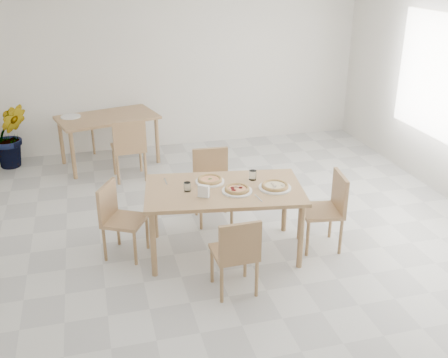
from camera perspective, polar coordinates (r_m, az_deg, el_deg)
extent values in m
plane|color=beige|center=(5.87, 1.80, -7.23)|extent=(7.00, 7.00, 0.00)
plane|color=silver|center=(8.61, -4.89, 12.68)|extent=(6.00, 0.00, 6.00)
cube|color=tan|center=(5.42, 0.00, -1.22)|extent=(1.75, 1.16, 0.04)
cylinder|color=tan|center=(5.23, -7.72, -7.07)|extent=(0.06, 0.06, 0.71)
cylinder|color=tan|center=(5.37, 8.37, -6.23)|extent=(0.06, 0.06, 0.71)
cylinder|color=tan|center=(5.91, -7.56, -3.26)|extent=(0.06, 0.06, 0.71)
cylinder|color=tan|center=(6.04, 6.63, -2.62)|extent=(0.06, 0.06, 0.71)
cube|color=tan|center=(4.96, 1.10, -8.00)|extent=(0.41, 0.41, 0.04)
cube|color=tan|center=(4.70, 1.77, -6.93)|extent=(0.40, 0.05, 0.38)
cylinder|color=tan|center=(5.25, 2.31, -8.77)|extent=(0.03, 0.03, 0.39)
cylinder|color=tan|center=(5.17, -1.31, -9.34)|extent=(0.03, 0.03, 0.39)
cylinder|color=tan|center=(4.98, 3.57, -10.76)|extent=(0.03, 0.03, 0.39)
cylinder|color=tan|center=(4.90, -0.25, -11.41)|extent=(0.03, 0.03, 0.39)
cube|color=tan|center=(6.19, -1.16, -0.93)|extent=(0.45, 0.45, 0.04)
cube|color=tan|center=(6.28, -1.50, 1.63)|extent=(0.43, 0.06, 0.41)
cylinder|color=tan|center=(6.10, -2.51, -3.72)|extent=(0.04, 0.04, 0.42)
cylinder|color=tan|center=(6.16, 0.84, -3.41)|extent=(0.04, 0.04, 0.42)
cylinder|color=tan|center=(6.43, -3.04, -2.26)|extent=(0.04, 0.04, 0.42)
cylinder|color=tan|center=(6.49, 0.15, -1.99)|extent=(0.04, 0.04, 0.42)
cube|color=tan|center=(5.60, -10.75, -4.49)|extent=(0.54, 0.54, 0.04)
cube|color=tan|center=(5.58, -12.60, -2.37)|extent=(0.22, 0.37, 0.38)
cylinder|color=tan|center=(5.51, -9.65, -7.46)|extent=(0.03, 0.03, 0.39)
cylinder|color=tan|center=(5.78, -8.37, -5.79)|extent=(0.03, 0.03, 0.39)
cylinder|color=tan|center=(5.64, -12.87, -6.96)|extent=(0.03, 0.03, 0.39)
cylinder|color=tan|center=(5.90, -11.46, -5.37)|extent=(0.03, 0.03, 0.39)
cube|color=tan|center=(5.74, 10.50, -3.46)|extent=(0.48, 0.48, 0.04)
cube|color=tan|center=(5.71, 12.50, -1.36)|extent=(0.10, 0.42, 0.40)
cylinder|color=tan|center=(5.95, 8.19, -4.73)|extent=(0.04, 0.04, 0.41)
cylinder|color=tan|center=(5.65, 9.08, -6.43)|extent=(0.04, 0.04, 0.41)
cylinder|color=tan|center=(6.05, 11.52, -4.50)|extent=(0.04, 0.04, 0.41)
cylinder|color=tan|center=(5.75, 12.58, -6.16)|extent=(0.04, 0.04, 0.41)
cylinder|color=white|center=(5.55, -1.54, -0.27)|extent=(0.31, 0.31, 0.02)
cylinder|color=white|center=(5.43, 5.56, -0.94)|extent=(0.34, 0.34, 0.02)
cylinder|color=white|center=(5.33, 1.43, -1.31)|extent=(0.31, 0.31, 0.02)
cylinder|color=tan|center=(5.55, -1.55, -0.13)|extent=(0.31, 0.31, 0.01)
torus|color=tan|center=(5.54, -1.55, -0.03)|extent=(0.32, 0.32, 0.03)
cylinder|color=#D25E25|center=(5.54, -1.55, -0.04)|extent=(0.24, 0.24, 0.01)
ellipsoid|color=#194D11|center=(5.54, -1.55, 0.02)|extent=(0.05, 0.03, 0.01)
cylinder|color=tan|center=(5.43, 5.56, -0.79)|extent=(0.36, 0.36, 0.01)
torus|color=tan|center=(5.42, 5.57, -0.70)|extent=(0.36, 0.36, 0.03)
cylinder|color=beige|center=(5.42, 5.57, -0.71)|extent=(0.28, 0.28, 0.01)
cylinder|color=tan|center=(5.33, 1.43, -1.17)|extent=(0.32, 0.32, 0.01)
torus|color=tan|center=(5.32, 1.44, -1.07)|extent=(0.32, 0.32, 0.03)
cylinder|color=#D25E25|center=(5.32, 1.44, -1.08)|extent=(0.25, 0.25, 0.01)
cylinder|color=white|center=(5.61, 3.14, 0.42)|extent=(0.08, 0.08, 0.10)
cylinder|color=white|center=(5.35, -4.02, -0.85)|extent=(0.07, 0.07, 0.09)
cube|color=silver|center=(5.21, -2.22, -1.96)|extent=(0.13, 0.11, 0.01)
cube|color=white|center=(5.18, -2.24, -1.30)|extent=(0.12, 0.10, 0.12)
cube|color=silver|center=(5.20, 3.78, -2.11)|extent=(0.03, 0.18, 0.01)
cube|color=silver|center=(5.60, -6.37, -0.27)|extent=(0.02, 0.18, 0.01)
cube|color=tan|center=(8.06, -12.59, 6.55)|extent=(1.58, 1.14, 0.04)
cylinder|color=tan|center=(7.71, -16.11, 2.48)|extent=(0.06, 0.06, 0.71)
cylinder|color=tan|center=(8.07, -7.29, 4.15)|extent=(0.06, 0.06, 0.71)
cylinder|color=tan|center=(8.33, -17.27, 3.90)|extent=(0.06, 0.06, 0.71)
cylinder|color=tan|center=(8.66, -9.01, 5.41)|extent=(0.06, 0.06, 0.71)
cube|color=tan|center=(7.52, -10.36, 3.37)|extent=(0.48, 0.48, 0.04)
cube|color=tan|center=(7.26, -10.25, 4.60)|extent=(0.45, 0.07, 0.43)
cylinder|color=tan|center=(7.81, -9.07, 2.34)|extent=(0.04, 0.04, 0.44)
cylinder|color=tan|center=(7.77, -11.86, 1.99)|extent=(0.04, 0.04, 0.44)
cylinder|color=tan|center=(7.46, -8.54, 1.33)|extent=(0.04, 0.04, 0.44)
cylinder|color=tan|center=(7.41, -11.46, 0.97)|extent=(0.04, 0.04, 0.44)
cube|color=tan|center=(8.81, -13.48, 5.93)|extent=(0.55, 0.55, 0.04)
cube|color=tan|center=(8.92, -14.07, 7.61)|extent=(0.42, 0.18, 0.41)
cylinder|color=tan|center=(8.65, -14.03, 3.96)|extent=(0.04, 0.04, 0.42)
cylinder|color=tan|center=(8.77, -11.78, 4.43)|extent=(0.04, 0.04, 0.42)
cylinder|color=tan|center=(8.99, -14.86, 4.59)|extent=(0.04, 0.04, 0.42)
cylinder|color=tan|center=(9.10, -12.68, 5.04)|extent=(0.04, 0.04, 0.42)
cylinder|color=white|center=(8.13, -16.35, 6.54)|extent=(0.29, 0.29, 0.02)
imported|color=#21611D|center=(8.44, -22.24, 4.38)|extent=(0.62, 0.54, 0.97)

